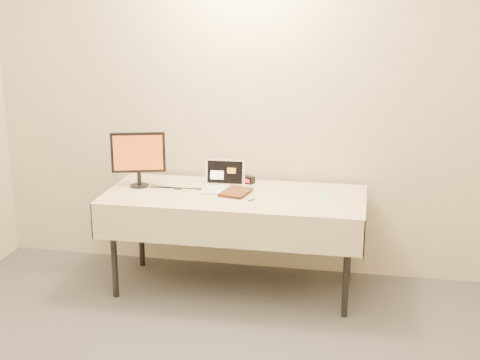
% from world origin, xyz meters
% --- Properties ---
extents(back_wall, '(4.00, 0.10, 2.70)m').
position_xyz_m(back_wall, '(0.00, 2.50, 1.35)').
color(back_wall, beige).
rests_on(back_wall, ground).
extents(table, '(1.86, 0.81, 0.74)m').
position_xyz_m(table, '(0.00, 2.05, 0.68)').
color(table, black).
rests_on(table, ground).
extents(laptop, '(0.31, 0.26, 0.21)m').
position_xyz_m(laptop, '(-0.10, 2.14, 0.79)').
color(laptop, white).
rests_on(laptop, table).
extents(monitor, '(0.39, 0.17, 0.41)m').
position_xyz_m(monitor, '(-0.73, 2.10, 0.98)').
color(monitor, black).
rests_on(monitor, table).
extents(book, '(0.18, 0.06, 0.25)m').
position_xyz_m(book, '(-0.08, 2.07, 0.86)').
color(book, '#9A521C').
rests_on(book, table).
extents(alarm_clock, '(0.14, 0.10, 0.05)m').
position_xyz_m(alarm_clock, '(0.03, 2.34, 0.77)').
color(alarm_clock, black).
rests_on(alarm_clock, table).
extents(clicker, '(0.06, 0.11, 0.03)m').
position_xyz_m(clicker, '(0.14, 1.94, 0.75)').
color(clicker, silver).
rests_on(clicker, table).
extents(paper_form, '(0.13, 0.25, 0.00)m').
position_xyz_m(paper_form, '(0.62, 2.11, 0.74)').
color(paper_form, '#AFD7AB').
rests_on(paper_form, table).
extents(usb_dongle, '(0.06, 0.03, 0.01)m').
position_xyz_m(usb_dongle, '(-0.42, 2.06, 0.74)').
color(usb_dongle, black).
rests_on(usb_dongle, table).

